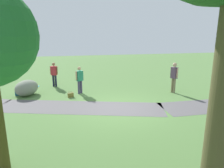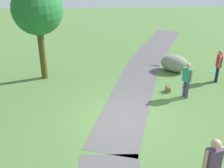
{
  "view_description": "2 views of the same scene",
  "coord_description": "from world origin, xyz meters",
  "px_view_note": "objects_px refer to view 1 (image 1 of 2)",
  "views": [
    {
      "loc": [
        2.29,
        8.76,
        3.47
      ],
      "look_at": [
        0.23,
        -0.72,
        1.04
      ],
      "focal_mm": 32.64,
      "sensor_mm": 36.0,
      "label": 1
    },
    {
      "loc": [
        -8.91,
        0.75,
        5.72
      ],
      "look_at": [
        1.42,
        0.27,
        0.83
      ],
      "focal_mm": 44.44,
      "sensor_mm": 36.0,
      "label": 2
    }
  ],
  "objects_px": {
    "lawn_boulder": "(27,88)",
    "handbag_on_grass": "(71,95)",
    "passerby_on_path": "(174,75)",
    "frisbee_on_grass": "(38,86)",
    "backpack_by_boulder": "(18,92)",
    "woman_with_handbag": "(80,78)",
    "man_near_boulder": "(54,73)"
  },
  "relations": [
    {
      "from": "passerby_on_path",
      "to": "backpack_by_boulder",
      "type": "bearing_deg",
      "value": -9.22
    },
    {
      "from": "lawn_boulder",
      "to": "handbag_on_grass",
      "type": "height_order",
      "value": "lawn_boulder"
    },
    {
      "from": "woman_with_handbag",
      "to": "man_near_boulder",
      "type": "distance_m",
      "value": 2.52
    },
    {
      "from": "lawn_boulder",
      "to": "frisbee_on_grass",
      "type": "xyz_separation_m",
      "value": [
        -0.29,
        -2.01,
        -0.44
      ]
    },
    {
      "from": "handbag_on_grass",
      "to": "frisbee_on_grass",
      "type": "bearing_deg",
      "value": -53.58
    },
    {
      "from": "passerby_on_path",
      "to": "frisbee_on_grass",
      "type": "height_order",
      "value": "passerby_on_path"
    },
    {
      "from": "man_near_boulder",
      "to": "passerby_on_path",
      "type": "bearing_deg",
      "value": 156.82
    },
    {
      "from": "lawn_boulder",
      "to": "woman_with_handbag",
      "type": "relative_size",
      "value": 1.12
    },
    {
      "from": "lawn_boulder",
      "to": "handbag_on_grass",
      "type": "bearing_deg",
      "value": 160.06
    },
    {
      "from": "handbag_on_grass",
      "to": "frisbee_on_grass",
      "type": "distance_m",
      "value": 3.59
    },
    {
      "from": "backpack_by_boulder",
      "to": "frisbee_on_grass",
      "type": "relative_size",
      "value": 1.63
    },
    {
      "from": "backpack_by_boulder",
      "to": "frisbee_on_grass",
      "type": "xyz_separation_m",
      "value": [
        -0.84,
        -1.81,
        -0.18
      ]
    },
    {
      "from": "lawn_boulder",
      "to": "man_near_boulder",
      "type": "distance_m",
      "value": 2.31
    },
    {
      "from": "backpack_by_boulder",
      "to": "frisbee_on_grass",
      "type": "height_order",
      "value": "backpack_by_boulder"
    },
    {
      "from": "lawn_boulder",
      "to": "man_near_boulder",
      "type": "bearing_deg",
      "value": -129.66
    },
    {
      "from": "backpack_by_boulder",
      "to": "man_near_boulder",
      "type": "bearing_deg",
      "value": -142.35
    },
    {
      "from": "handbag_on_grass",
      "to": "frisbee_on_grass",
      "type": "relative_size",
      "value": 1.39
    },
    {
      "from": "woman_with_handbag",
      "to": "frisbee_on_grass",
      "type": "distance_m",
      "value": 3.63
    },
    {
      "from": "man_near_boulder",
      "to": "handbag_on_grass",
      "type": "height_order",
      "value": "man_near_boulder"
    },
    {
      "from": "man_near_boulder",
      "to": "backpack_by_boulder",
      "type": "bearing_deg",
      "value": 37.65
    },
    {
      "from": "passerby_on_path",
      "to": "backpack_by_boulder",
      "type": "distance_m",
      "value": 9.15
    },
    {
      "from": "woman_with_handbag",
      "to": "frisbee_on_grass",
      "type": "xyz_separation_m",
      "value": [
        2.7,
        -2.26,
        -0.91
      ]
    },
    {
      "from": "man_near_boulder",
      "to": "backpack_by_boulder",
      "type": "relative_size",
      "value": 4.03
    },
    {
      "from": "man_near_boulder",
      "to": "frisbee_on_grass",
      "type": "distance_m",
      "value": 1.5
    },
    {
      "from": "lawn_boulder",
      "to": "woman_with_handbag",
      "type": "bearing_deg",
      "value": 175.24
    },
    {
      "from": "passerby_on_path",
      "to": "lawn_boulder",
      "type": "bearing_deg",
      "value": -8.5
    },
    {
      "from": "passerby_on_path",
      "to": "handbag_on_grass",
      "type": "relative_size",
      "value": 5.32
    },
    {
      "from": "passerby_on_path",
      "to": "frisbee_on_grass",
      "type": "xyz_separation_m",
      "value": [
        8.15,
        -3.27,
        -1.05
      ]
    },
    {
      "from": "lawn_boulder",
      "to": "backpack_by_boulder",
      "type": "bearing_deg",
      "value": -19.84
    },
    {
      "from": "passerby_on_path",
      "to": "handbag_on_grass",
      "type": "distance_m",
      "value": 6.1
    },
    {
      "from": "woman_with_handbag",
      "to": "backpack_by_boulder",
      "type": "height_order",
      "value": "woman_with_handbag"
    },
    {
      "from": "passerby_on_path",
      "to": "frisbee_on_grass",
      "type": "distance_m",
      "value": 8.84
    }
  ]
}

